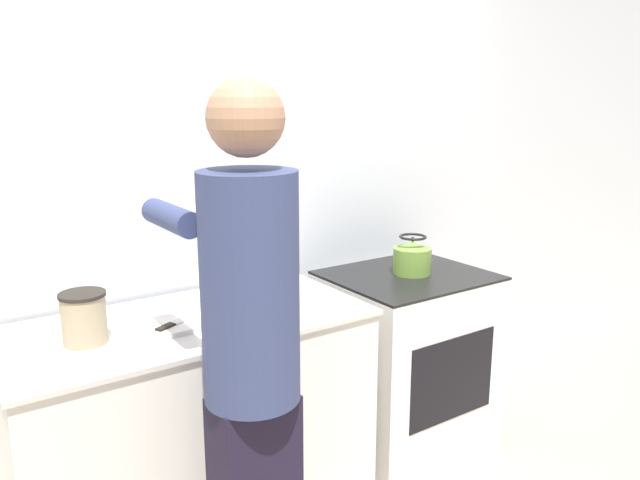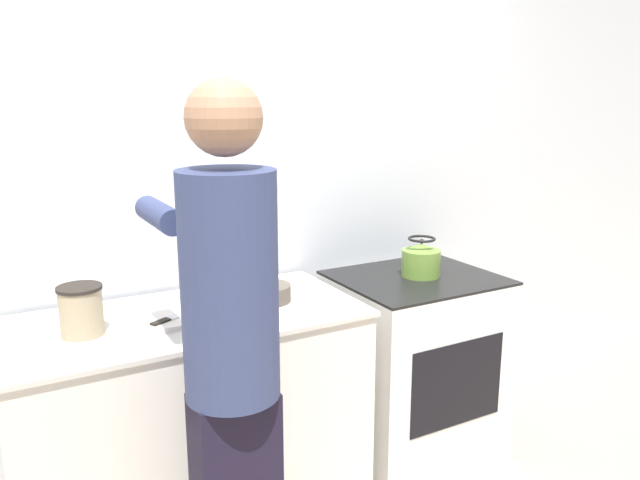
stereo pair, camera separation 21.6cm
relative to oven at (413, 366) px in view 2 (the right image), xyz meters
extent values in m
cube|color=silver|center=(-0.69, 0.39, 0.86)|extent=(8.00, 0.05, 2.60)
cube|color=silver|center=(-1.08, 0.01, -0.01)|extent=(1.31, 0.63, 0.87)
cube|color=beige|center=(-1.08, 0.01, 0.43)|extent=(1.33, 0.65, 0.02)
cube|color=silver|center=(0.00, 0.00, -0.01)|extent=(0.71, 0.61, 0.87)
cube|color=black|center=(0.00, 0.00, 0.44)|extent=(0.71, 0.61, 0.01)
cube|color=black|center=(0.00, -0.30, 0.04)|extent=(0.50, 0.01, 0.38)
cylinder|color=navy|center=(-1.11, -0.54, 0.71)|extent=(0.28, 0.28, 0.68)
sphere|color=#A87A5B|center=(-1.11, -0.54, 1.19)|extent=(0.22, 0.22, 0.22)
cylinder|color=navy|center=(-1.23, -0.27, 0.89)|extent=(0.08, 0.30, 0.08)
cylinder|color=navy|center=(-0.99, -0.27, 0.89)|extent=(0.08, 0.30, 0.08)
cube|color=silver|center=(-1.11, -0.01, 0.45)|extent=(0.35, 0.25, 0.02)
cube|color=silver|center=(-1.11, -0.03, 0.46)|extent=(0.13, 0.09, 0.01)
cube|color=black|center=(-1.19, -0.07, 0.46)|extent=(0.08, 0.06, 0.01)
cylinder|color=olive|center=(0.02, 0.00, 0.50)|extent=(0.18, 0.18, 0.12)
cone|color=olive|center=(0.02, 0.00, 0.58)|extent=(0.14, 0.14, 0.03)
sphere|color=black|center=(0.02, 0.00, 0.60)|extent=(0.02, 0.02, 0.02)
torus|color=black|center=(0.02, 0.00, 0.62)|extent=(0.13, 0.13, 0.01)
cylinder|color=brown|center=(-0.74, 0.01, 0.48)|extent=(0.19, 0.19, 0.07)
cylinder|color=tan|center=(-1.45, -0.01, 0.52)|extent=(0.14, 0.14, 0.16)
cylinder|color=#28231E|center=(-1.45, -0.01, 0.61)|extent=(0.15, 0.15, 0.01)
camera|label=1|loc=(-1.90, -2.05, 1.25)|focal=35.00mm
camera|label=2|loc=(-1.72, -2.17, 1.25)|focal=35.00mm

